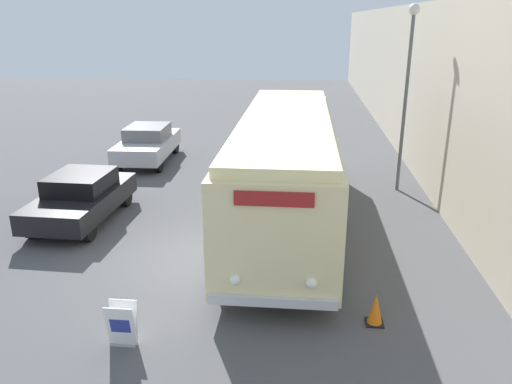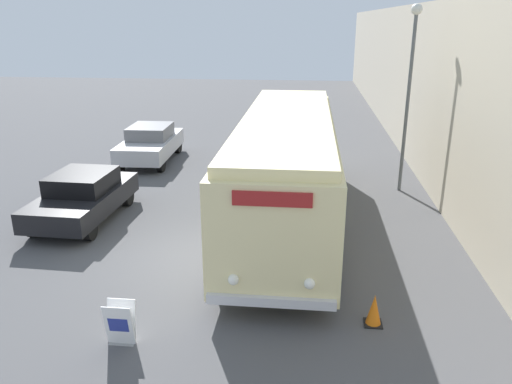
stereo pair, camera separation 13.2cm
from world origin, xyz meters
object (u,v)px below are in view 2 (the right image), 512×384
(traffic_cone, at_px, (374,310))
(parked_car_mid, at_px, (150,143))
(vintage_bus, at_px, (286,163))
(parked_car_near, at_px, (83,196))
(streetlamp, at_px, (410,74))
(sign_board, at_px, (120,324))

(traffic_cone, bearing_deg, parked_car_mid, 125.39)
(vintage_bus, height_order, parked_car_near, vintage_bus)
(streetlamp, distance_m, traffic_cone, 9.55)
(parked_car_near, xyz_separation_m, traffic_cone, (8.12, -4.73, -0.42))
(sign_board, height_order, parked_car_near, parked_car_near)
(parked_car_near, relative_size, parked_car_mid, 0.94)
(vintage_bus, distance_m, streetlamp, 5.53)
(streetlamp, height_order, parked_car_mid, streetlamp)
(sign_board, bearing_deg, traffic_cone, 13.38)
(parked_car_near, distance_m, traffic_cone, 9.40)
(sign_board, xyz_separation_m, parked_car_near, (-3.33, 5.87, 0.33))
(parked_car_mid, relative_size, traffic_cone, 6.77)
(vintage_bus, xyz_separation_m, sign_board, (-2.75, -6.55, -1.37))
(streetlamp, height_order, traffic_cone, streetlamp)
(parked_car_near, distance_m, parked_car_mid, 6.70)
(streetlamp, bearing_deg, parked_car_mid, 164.06)
(sign_board, bearing_deg, streetlamp, 55.53)
(sign_board, xyz_separation_m, streetlamp, (6.67, 9.71, 3.66))
(sign_board, distance_m, parked_car_mid, 13.01)
(parked_car_near, bearing_deg, traffic_cone, -28.40)
(parked_car_near, xyz_separation_m, parked_car_mid, (-0.00, 6.70, 0.04))
(vintage_bus, bearing_deg, parked_car_mid, 135.33)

